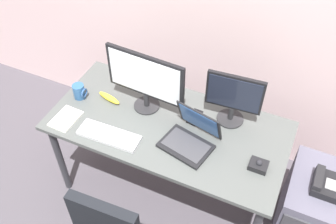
{
  "coord_description": "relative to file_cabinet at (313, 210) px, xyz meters",
  "views": [
    {
      "loc": [
        0.69,
        -1.53,
        2.61
      ],
      "look_at": [
        0.0,
        0.0,
        0.87
      ],
      "focal_mm": 40.47,
      "sensor_mm": 36.0,
      "label": 1
    }
  ],
  "objects": [
    {
      "name": "cell_phone",
      "position": [
        -0.92,
        0.07,
        0.46
      ],
      "size": [
        0.07,
        0.14,
        0.01
      ],
      "primitive_type": "cube",
      "rotation": [
        0.0,
        0.0,
        -0.04
      ],
      "color": "black",
      "rests_on": "desk"
    },
    {
      "name": "paper_notepad",
      "position": [
        -1.7,
        -0.31,
        0.46
      ],
      "size": [
        0.16,
        0.21,
        0.01
      ],
      "primitive_type": "cube",
      "rotation": [
        0.0,
        0.0,
        -0.04
      ],
      "color": "white",
      "rests_on": "desk"
    },
    {
      "name": "file_cabinet",
      "position": [
        0.0,
        0.0,
        0.0
      ],
      "size": [
        0.42,
        0.53,
        0.59
      ],
      "color": "#575567",
      "rests_on": "ground"
    },
    {
      "name": "monitor_main",
      "position": [
        -1.26,
        0.03,
        0.7
      ],
      "size": [
        0.56,
        0.18,
        0.44
      ],
      "color": "#262628",
      "rests_on": "desk"
    },
    {
      "name": "monitor_side",
      "position": [
        -0.69,
        0.15,
        0.66
      ],
      "size": [
        0.37,
        0.18,
        0.38
      ],
      "color": "#262628",
      "rests_on": "desk"
    },
    {
      "name": "keyboard",
      "position": [
        -1.36,
        -0.32,
        0.46
      ],
      "size": [
        0.41,
        0.15,
        0.03
      ],
      "color": "silver",
      "rests_on": "desk"
    },
    {
      "name": "trackball_mouse",
      "position": [
        -0.42,
        -0.16,
        0.47
      ],
      "size": [
        0.11,
        0.09,
        0.07
      ],
      "color": "black",
      "rests_on": "desk"
    },
    {
      "name": "desk",
      "position": [
        -1.05,
        -0.07,
        0.37
      ],
      "size": [
        1.58,
        0.76,
        0.75
      ],
      "color": "#4B4F4E",
      "rests_on": "ground"
    },
    {
      "name": "desk_phone",
      "position": [
        -0.01,
        -0.02,
        0.33
      ],
      "size": [
        0.17,
        0.2,
        0.09
      ],
      "color": "black",
      "rests_on": "file_cabinet"
    },
    {
      "name": "ground_plane",
      "position": [
        -1.05,
        -0.07,
        -0.3
      ],
      "size": [
        8.0,
        8.0,
        0.0
      ],
      "primitive_type": "plane",
      "color": "#4A454D"
    },
    {
      "name": "coffee_mug",
      "position": [
        -1.73,
        -0.08,
        0.51
      ],
      "size": [
        0.09,
        0.08,
        0.11
      ],
      "color": "#2B5688",
      "rests_on": "desk"
    },
    {
      "name": "banana",
      "position": [
        -1.53,
        -0.02,
        0.47
      ],
      "size": [
        0.2,
        0.09,
        0.04
      ],
      "primitive_type": "ellipsoid",
      "rotation": [
        0.0,
        0.0,
        2.91
      ],
      "color": "yellow",
      "rests_on": "desk"
    },
    {
      "name": "laptop",
      "position": [
        -0.86,
        -0.14,
        0.5
      ],
      "size": [
        0.37,
        0.35,
        0.23
      ],
      "color": "black",
      "rests_on": "desk"
    }
  ]
}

